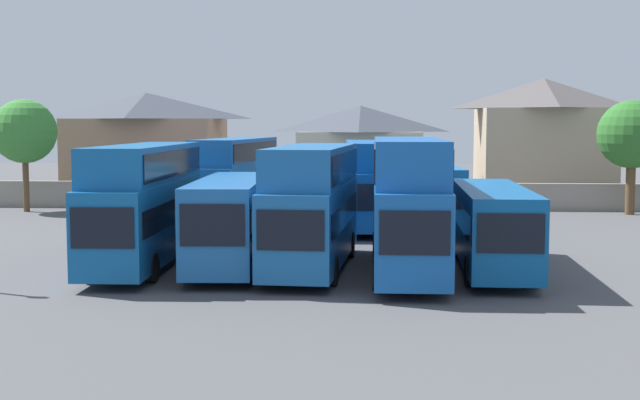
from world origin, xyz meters
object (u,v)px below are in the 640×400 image
object	(u,v)px
house_terrace_left	(147,146)
bus_7	(316,193)
house_terrace_centre	(360,153)
tree_behind_wall	(632,135)
bus_6	(235,177)
house_terrace_right	(543,139)
bus_8	(370,179)
bus_5	(492,223)
bus_9	(431,192)
bus_3	(313,200)
bus_2	(231,218)
tree_left_of_lot	(24,132)
bus_4	(407,198)
bus_1	(145,198)

from	to	relation	value
house_terrace_left	bus_7	bearing A→B (deg)	-48.59
house_terrace_centre	tree_behind_wall	distance (m)	19.11
bus_6	house_terrace_right	bearing A→B (deg)	135.25
bus_8	tree_behind_wall	bearing A→B (deg)	113.09
bus_8	house_terrace_left	world-z (taller)	house_terrace_left
bus_5	bus_9	bearing A→B (deg)	-172.43
bus_3	bus_5	distance (m)	7.04
bus_5	house_terrace_left	distance (m)	36.69
bus_2	bus_6	bearing A→B (deg)	-174.39
tree_behind_wall	tree_left_of_lot	bearing A→B (deg)	-178.52
bus_8	bus_6	bearing A→B (deg)	-94.36
bus_2	bus_4	world-z (taller)	bus_4
bus_1	bus_9	size ratio (longest dim) A/B	1.03
bus_1	bus_7	xyz separation A→B (m)	(5.88, 13.38, -0.86)
bus_2	bus_8	size ratio (longest dim) A/B	0.93
bus_3	bus_5	bearing A→B (deg)	93.63
bus_3	bus_2	bearing A→B (deg)	-87.87
bus_4	bus_5	size ratio (longest dim) A/B	1.12
bus_4	bus_5	world-z (taller)	bus_4
bus_3	bus_5	xyz separation A→B (m)	(6.99, 0.04, -0.86)
bus_6	tree_left_of_lot	size ratio (longest dim) A/B	1.59
bus_7	bus_5	bearing A→B (deg)	29.66
bus_6	tree_behind_wall	distance (m)	25.16
bus_6	bus_9	xyz separation A→B (m)	(10.84, -0.05, -0.78)
bus_3	bus_8	size ratio (longest dim) A/B	0.96
bus_5	bus_7	xyz separation A→B (m)	(-7.89, 13.65, 0.02)
bus_1	bus_2	bearing A→B (deg)	84.35
bus_7	bus_1	bearing A→B (deg)	-24.09
bus_7	bus_8	distance (m)	3.07
bus_5	house_terrace_centre	distance (m)	30.23
bus_4	bus_7	xyz separation A→B (m)	(-4.58, 14.11, -1.00)
bus_8	house_terrace_left	distance (m)	23.26
bus_2	bus_7	distance (m)	13.83
bus_9	house_terrace_centre	distance (m)	16.63
bus_3	house_terrace_left	bearing A→B (deg)	-150.00
tree_left_of_lot	tree_behind_wall	xyz separation A→B (m)	(38.78, 1.00, -0.19)
bus_3	bus_7	size ratio (longest dim) A/B	0.91
bus_1	bus_8	bearing A→B (deg)	144.44
bus_2	bus_4	distance (m)	7.03
bus_5	house_terrace_centre	xyz separation A→B (m)	(-5.81, 29.62, 1.72)
bus_9	house_terrace_left	distance (m)	25.76
house_terrace_right	tree_behind_wall	bearing A→B (deg)	-68.21
bus_7	tree_left_of_lot	distance (m)	20.90
bus_9	house_terrace_right	xyz separation A→B (m)	(9.23, 17.21, 2.62)
house_terrace_left	tree_behind_wall	world-z (taller)	house_terrace_left
bus_8	tree_left_of_lot	distance (m)	23.64
bus_1	bus_6	xyz separation A→B (m)	(1.36, 13.40, 0.01)
house_terrace_centre	bus_4	bearing A→B (deg)	-85.25
bus_5	house_terrace_right	bearing A→B (deg)	167.06
house_terrace_right	tree_left_of_lot	xyz separation A→B (m)	(-35.03, -10.37, 0.60)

